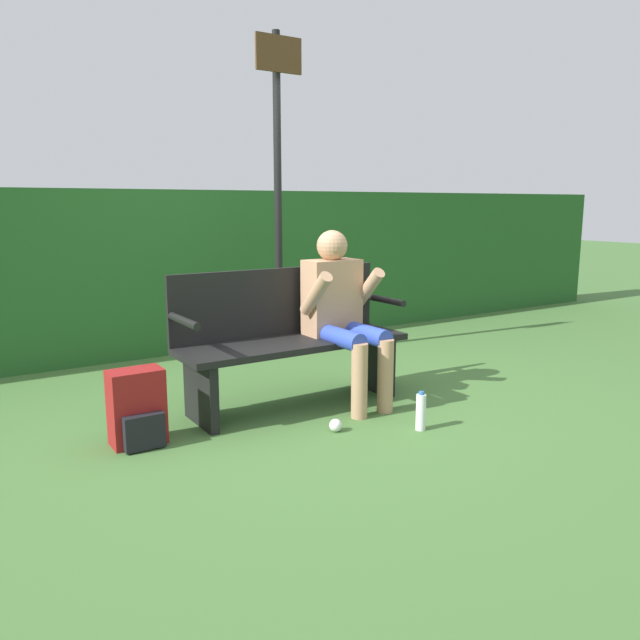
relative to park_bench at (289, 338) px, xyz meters
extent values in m
plane|color=#426B33|center=(0.00, -0.07, -0.48)|extent=(40.00, 40.00, 0.00)
cube|color=#235623|center=(0.00, 2.09, 0.29)|extent=(12.00, 0.45, 1.55)
cube|color=black|center=(0.00, -0.07, -0.03)|extent=(1.65, 0.50, 0.05)
cube|color=black|center=(0.00, 0.16, 0.24)|extent=(1.65, 0.04, 0.49)
cube|color=black|center=(-0.70, -0.07, -0.26)|extent=(0.06, 0.45, 0.43)
cube|color=black|center=(0.70, -0.07, -0.26)|extent=(0.06, 0.45, 0.43)
cylinder|color=black|center=(-0.80, -0.07, 0.22)|extent=(0.05, 0.45, 0.05)
cylinder|color=black|center=(0.80, -0.07, 0.22)|extent=(0.05, 0.45, 0.05)
cube|color=tan|center=(0.35, -0.02, 0.27)|extent=(0.40, 0.22, 0.54)
sphere|color=tan|center=(0.35, -0.02, 0.64)|extent=(0.22, 0.22, 0.22)
cylinder|color=#2D47B7|center=(0.24, -0.27, 0.03)|extent=(0.13, 0.50, 0.13)
cylinder|color=#2D47B7|center=(0.46, -0.27, 0.03)|extent=(0.13, 0.50, 0.13)
cylinder|color=tan|center=(0.24, -0.52, -0.23)|extent=(0.11, 0.11, 0.51)
cylinder|color=tan|center=(0.46, -0.52, -0.23)|extent=(0.11, 0.11, 0.51)
cylinder|color=tan|center=(0.13, -0.15, 0.33)|extent=(0.09, 0.33, 0.33)
cylinder|color=tan|center=(0.57, -0.15, 0.33)|extent=(0.09, 0.33, 0.33)
cube|color=maroon|center=(-1.15, -0.17, -0.25)|extent=(0.31, 0.19, 0.46)
cube|color=black|center=(-1.15, -0.30, -0.37)|extent=(0.24, 0.07, 0.20)
cylinder|color=white|center=(0.43, -0.92, -0.36)|extent=(0.06, 0.06, 0.23)
cylinder|color=#2D66B2|center=(0.43, -0.92, -0.24)|extent=(0.04, 0.04, 0.02)
cylinder|color=black|center=(0.64, 1.28, 0.96)|extent=(0.07, 0.07, 2.89)
cube|color=brown|center=(0.64, 1.24, 2.21)|extent=(0.45, 0.02, 0.30)
cube|color=silver|center=(4.34, 12.19, 0.01)|extent=(2.22, 4.00, 0.60)
cube|color=#333D4C|center=(4.34, 12.19, 0.57)|extent=(1.81, 1.99, 0.52)
cylinder|color=black|center=(3.56, 13.45, -0.17)|extent=(0.24, 0.64, 0.63)
cylinder|color=black|center=(5.35, 13.29, -0.17)|extent=(0.24, 0.64, 0.63)
cylinder|color=black|center=(3.34, 11.08, -0.17)|extent=(0.24, 0.64, 0.63)
cylinder|color=black|center=(5.13, 10.92, -0.17)|extent=(0.24, 0.64, 0.63)
sphere|color=silver|center=(-0.04, -0.65, -0.44)|extent=(0.08, 0.08, 0.08)
camera|label=1|loc=(-2.15, -3.74, 0.94)|focal=35.00mm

